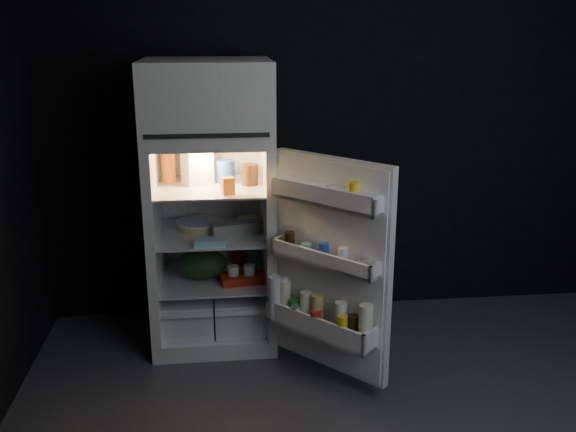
{
  "coord_description": "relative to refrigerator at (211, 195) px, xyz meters",
  "views": [
    {
      "loc": [
        -0.84,
        -2.57,
        1.98
      ],
      "look_at": [
        -0.45,
        1.0,
        0.9
      ],
      "focal_mm": 40.0,
      "sensor_mm": 36.0,
      "label": 1
    }
  ],
  "objects": [
    {
      "name": "wall_back",
      "position": [
        0.9,
        0.38,
        0.39
      ],
      "size": [
        4.0,
        0.0,
        2.7
      ],
      "primitive_type": "cube",
      "color": "black",
      "rests_on": "ground"
    },
    {
      "name": "refrigerator",
      "position": [
        0.0,
        0.0,
        0.0
      ],
      "size": [
        0.76,
        0.71,
        1.78
      ],
      "color": "white",
      "rests_on": "ground"
    },
    {
      "name": "fridge_door",
      "position": [
        0.63,
        -0.65,
        -0.28
      ],
      "size": [
        0.63,
        0.66,
        1.22
      ],
      "color": "white",
      "rests_on": "ground"
    },
    {
      "name": "milk_jug",
      "position": [
        -0.08,
        0.03,
        0.19
      ],
      "size": [
        0.21,
        0.21,
        0.24
      ],
      "primitive_type": "cube",
      "rotation": [
        0.0,
        0.0,
        0.38
      ],
      "color": "white",
      "rests_on": "refrigerator"
    },
    {
      "name": "mayo_jar",
      "position": [
        0.1,
        0.03,
        0.14
      ],
      "size": [
        0.12,
        0.12,
        0.14
      ],
      "primitive_type": "cylinder",
      "rotation": [
        0.0,
        0.0,
        -0.07
      ],
      "color": "#1F3EA9",
      "rests_on": "refrigerator"
    },
    {
      "name": "jam_jar",
      "position": [
        0.24,
        -0.05,
        0.14
      ],
      "size": [
        0.13,
        0.13,
        0.13
      ],
      "primitive_type": "cylinder",
      "rotation": [
        0.0,
        0.0,
        -0.39
      ],
      "color": "black",
      "rests_on": "refrigerator"
    },
    {
      "name": "amber_bottle",
      "position": [
        -0.26,
        0.09,
        0.18
      ],
      "size": [
        0.1,
        0.1,
        0.22
      ],
      "primitive_type": "cylinder",
      "rotation": [
        0.0,
        0.0,
        0.16
      ],
      "color": "#C55D1F",
      "rests_on": "refrigerator"
    },
    {
      "name": "small_carton",
      "position": [
        0.11,
        -0.26,
        0.12
      ],
      "size": [
        0.08,
        0.07,
        0.1
      ],
      "primitive_type": "cube",
      "rotation": [
        0.0,
        0.0,
        0.29
      ],
      "color": "orange",
      "rests_on": "refrigerator"
    },
    {
      "name": "egg_carton",
      "position": [
        0.14,
        -0.08,
        -0.19
      ],
      "size": [
        0.3,
        0.16,
        0.07
      ],
      "primitive_type": "cube",
      "rotation": [
        0.0,
        0.0,
        0.19
      ],
      "color": "gray",
      "rests_on": "refrigerator"
    },
    {
      "name": "pie",
      "position": [
        -0.07,
        0.06,
        -0.21
      ],
      "size": [
        0.39,
        0.39,
        0.04
      ],
      "primitive_type": "cylinder",
      "rotation": [
        0.0,
        0.0,
        0.4
      ],
      "color": "tan",
      "rests_on": "refrigerator"
    },
    {
      "name": "flat_package",
      "position": [
        -0.01,
        -0.29,
        -0.21
      ],
      "size": [
        0.19,
        0.1,
        0.04
      ],
      "primitive_type": "cube",
      "rotation": [
        0.0,
        0.0,
        0.01
      ],
      "color": "#8BC5D7",
      "rests_on": "refrigerator"
    },
    {
      "name": "wrapped_pkg",
      "position": [
        0.23,
        0.09,
        -0.2
      ],
      "size": [
        0.14,
        0.12,
        0.05
      ],
      "primitive_type": "cube",
      "rotation": [
        0.0,
        0.0,
        0.14
      ],
      "color": "#FAF9CD",
      "rests_on": "refrigerator"
    },
    {
      "name": "produce_bag",
      "position": [
        -0.07,
        -0.05,
        -0.43
      ],
      "size": [
        0.38,
        0.36,
        0.2
      ],
      "primitive_type": "ellipsoid",
      "rotation": [
        0.0,
        0.0,
        -0.41
      ],
      "color": "#193815",
      "rests_on": "refrigerator"
    },
    {
      "name": "yogurt_tray",
      "position": [
        0.19,
        -0.15,
        -0.5
      ],
      "size": [
        0.29,
        0.19,
        0.05
      ],
      "primitive_type": "cube",
      "rotation": [
        0.0,
        0.0,
        0.15
      ],
      "color": "#AF240F",
      "rests_on": "refrigerator"
    },
    {
      "name": "small_can_red",
      "position": [
        0.17,
        0.15,
        -0.48
      ],
      "size": [
        0.08,
        0.08,
        0.09
      ],
      "primitive_type": "cylinder",
      "rotation": [
        0.0,
        0.0,
        0.02
      ],
      "color": "#AF240F",
      "rests_on": "refrigerator"
    },
    {
      "name": "small_can_silver",
      "position": [
        0.26,
        0.12,
        -0.48
      ],
      "size": [
        0.09,
        0.09,
        0.09
      ],
      "primitive_type": "cylinder",
      "rotation": [
        0.0,
        0.0,
        0.34
      ],
      "color": "silver",
      "rests_on": "refrigerator"
    }
  ]
}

